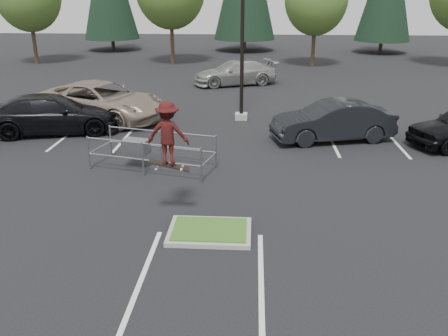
# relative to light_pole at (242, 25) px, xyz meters

# --- Properties ---
(ground) EXTENTS (120.00, 120.00, 0.00)m
(ground) POSITION_rel_light_pole_xyz_m (-0.50, -12.00, -4.56)
(ground) COLOR black
(ground) RESTS_ON ground
(grass_median) EXTENTS (2.20, 1.60, 0.16)m
(grass_median) POSITION_rel_light_pole_xyz_m (-0.50, -12.00, -4.48)
(grass_median) COLOR gray
(grass_median) RESTS_ON ground
(stall_lines) EXTENTS (22.62, 17.60, 0.01)m
(stall_lines) POSITION_rel_light_pole_xyz_m (-1.85, -5.98, -4.56)
(stall_lines) COLOR white
(stall_lines) RESTS_ON ground
(light_pole) EXTENTS (0.70, 0.60, 10.12)m
(light_pole) POSITION_rel_light_pole_xyz_m (0.00, 0.00, 0.00)
(light_pole) COLOR gray
(light_pole) RESTS_ON ground
(decid_c) EXTENTS (5.12, 5.12, 8.38)m
(decid_c) POSITION_rel_light_pole_xyz_m (5.49, 17.83, 0.69)
(decid_c) COLOR #38281C
(decid_c) RESTS_ON ground
(cart_corral) EXTENTS (4.63, 2.60, 1.24)m
(cart_corral) POSITION_rel_light_pole_xyz_m (-3.48, -7.09, -3.78)
(cart_corral) COLOR gray
(cart_corral) RESTS_ON ground
(skateboarder) EXTENTS (1.16, 0.69, 1.97)m
(skateboarder) POSITION_rel_light_pole_xyz_m (-1.70, -11.00, -2.09)
(skateboarder) COLOR black
(skateboarder) RESTS_ON ground
(car_l_tan) EXTENTS (7.42, 5.29, 1.88)m
(car_l_tan) POSITION_rel_light_pole_xyz_m (-7.00, -0.50, -3.62)
(car_l_tan) COLOR gray
(car_l_tan) RESTS_ON ground
(car_l_black) EXTENTS (6.36, 3.80, 1.73)m
(car_l_black) POSITION_rel_light_pole_xyz_m (-8.50, -2.88, -3.69)
(car_l_black) COLOR black
(car_l_black) RESTS_ON ground
(car_r_charc) EXTENTS (5.44, 2.99, 1.70)m
(car_r_charc) POSITION_rel_light_pole_xyz_m (4.00, -3.29, -3.71)
(car_r_charc) COLOR black
(car_r_charc) RESTS_ON ground
(car_far_silver) EXTENTS (6.08, 4.12, 1.63)m
(car_far_silver) POSITION_rel_light_pole_xyz_m (-0.59, 9.20, -3.74)
(car_far_silver) COLOR #A2A39E
(car_far_silver) RESTS_ON ground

